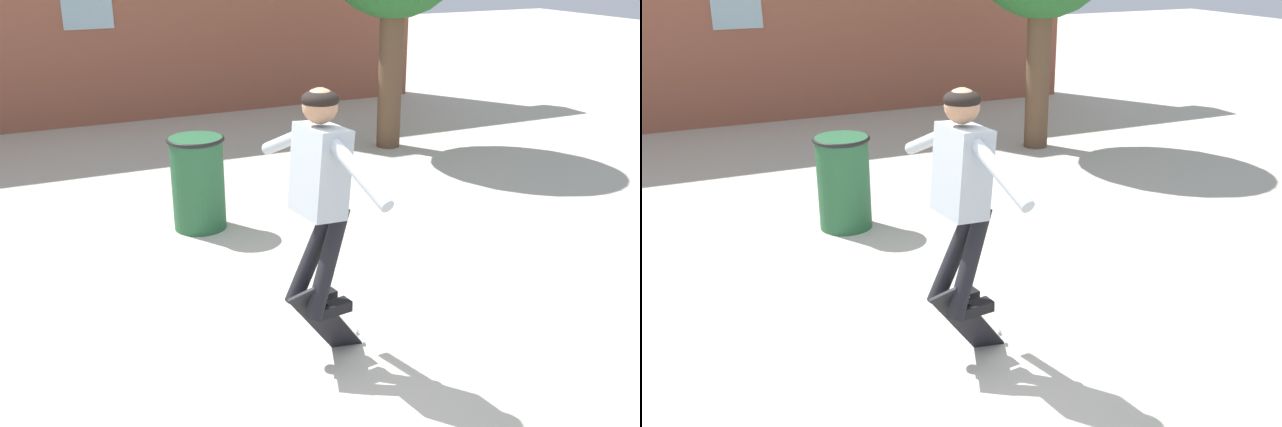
# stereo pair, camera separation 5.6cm
# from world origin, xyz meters

# --- Properties ---
(ground_plane) EXTENTS (40.00, 40.00, 0.00)m
(ground_plane) POSITION_xyz_m (0.00, 0.00, 0.00)
(ground_plane) COLOR beige
(trash_bin) EXTENTS (0.53, 0.53, 0.89)m
(trash_bin) POSITION_xyz_m (0.41, 2.59, 0.47)
(trash_bin) COLOR #235633
(trash_bin) RESTS_ON ground_plane
(skater) EXTENTS (0.39, 1.35, 1.42)m
(skater) POSITION_xyz_m (0.46, 0.01, 1.22)
(skater) COLOR #9EA8B2
(skateboard_flipping) EXTENTS (0.65, 0.33, 0.77)m
(skateboard_flipping) POSITION_xyz_m (0.53, 0.02, 0.22)
(skateboard_flipping) COLOR black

